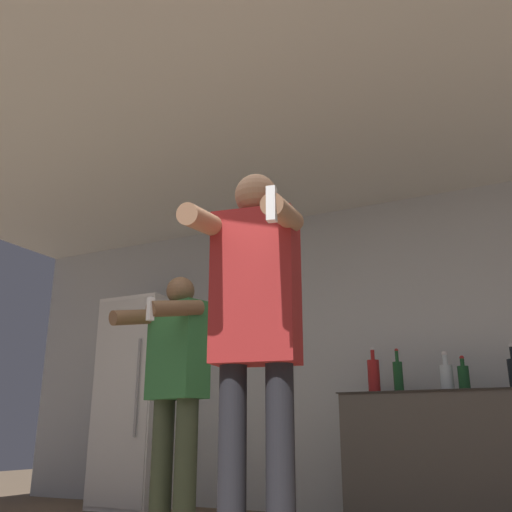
{
  "coord_description": "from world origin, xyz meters",
  "views": [
    {
      "loc": [
        1.37,
        -1.63,
        0.63
      ],
      "look_at": [
        0.3,
        0.55,
        1.38
      ],
      "focal_mm": 40.0,
      "sensor_mm": 36.0,
      "label": 1
    }
  ],
  "objects_px": {
    "refrigerator": "(142,400)",
    "person_woman_foreground": "(255,323)",
    "bottle_green_wine": "(464,377)",
    "bottle_dark_rum": "(374,376)",
    "bottle_short_whiskey": "(447,376)",
    "bottle_tall_gin": "(398,376)",
    "person_man_side": "(175,379)"
  },
  "relations": [
    {
      "from": "bottle_short_whiskey",
      "to": "person_man_side",
      "type": "distance_m",
      "value": 1.93
    },
    {
      "from": "bottle_green_wine",
      "to": "person_man_side",
      "type": "relative_size",
      "value": 0.15
    },
    {
      "from": "bottle_green_wine",
      "to": "person_man_side",
      "type": "height_order",
      "value": "person_man_side"
    },
    {
      "from": "person_woman_foreground",
      "to": "bottle_tall_gin",
      "type": "bearing_deg",
      "value": 86.79
    },
    {
      "from": "refrigerator",
      "to": "bottle_dark_rum",
      "type": "distance_m",
      "value": 2.15
    },
    {
      "from": "bottle_dark_rum",
      "to": "bottle_tall_gin",
      "type": "relative_size",
      "value": 1.06
    },
    {
      "from": "bottle_tall_gin",
      "to": "refrigerator",
      "type": "bearing_deg",
      "value": -179.87
    },
    {
      "from": "refrigerator",
      "to": "bottle_dark_rum",
      "type": "relative_size",
      "value": 5.17
    },
    {
      "from": "bottle_tall_gin",
      "to": "person_man_side",
      "type": "xyz_separation_m",
      "value": [
        -1.18,
        -1.19,
        -0.07
      ]
    },
    {
      "from": "person_woman_foreground",
      "to": "person_man_side",
      "type": "relative_size",
      "value": 1.08
    },
    {
      "from": "person_man_side",
      "to": "bottle_dark_rum",
      "type": "bearing_deg",
      "value": 50.19
    },
    {
      "from": "person_woman_foreground",
      "to": "bottle_dark_rum",
      "type": "bearing_deg",
      "value": 91.65
    },
    {
      "from": "refrigerator",
      "to": "bottle_tall_gin",
      "type": "relative_size",
      "value": 5.5
    },
    {
      "from": "bottle_green_wine",
      "to": "bottle_short_whiskey",
      "type": "xyz_separation_m",
      "value": [
        -0.12,
        -0.0,
        0.01
      ]
    },
    {
      "from": "bottle_tall_gin",
      "to": "person_man_side",
      "type": "relative_size",
      "value": 0.2
    },
    {
      "from": "bottle_short_whiskey",
      "to": "person_woman_foreground",
      "type": "relative_size",
      "value": 0.16
    },
    {
      "from": "refrigerator",
      "to": "person_woman_foreground",
      "type": "height_order",
      "value": "refrigerator"
    },
    {
      "from": "refrigerator",
      "to": "person_woman_foreground",
      "type": "bearing_deg",
      "value": -44.36
    },
    {
      "from": "refrigerator",
      "to": "bottle_green_wine",
      "type": "height_order",
      "value": "refrigerator"
    },
    {
      "from": "refrigerator",
      "to": "person_woman_foreground",
      "type": "relative_size",
      "value": 1.02
    },
    {
      "from": "bottle_green_wine",
      "to": "bottle_tall_gin",
      "type": "relative_size",
      "value": 0.76
    },
    {
      "from": "bottle_green_wine",
      "to": "person_man_side",
      "type": "bearing_deg",
      "value": -143.96
    },
    {
      "from": "bottle_tall_gin",
      "to": "person_woman_foreground",
      "type": "bearing_deg",
      "value": -93.21
    },
    {
      "from": "bottle_short_whiskey",
      "to": "bottle_dark_rum",
      "type": "bearing_deg",
      "value": -180.0
    },
    {
      "from": "person_man_side",
      "to": "bottle_green_wine",
      "type": "bearing_deg",
      "value": 36.04
    },
    {
      "from": "bottle_dark_rum",
      "to": "person_woman_foreground",
      "type": "bearing_deg",
      "value": -88.35
    },
    {
      "from": "refrigerator",
      "to": "bottle_green_wine",
      "type": "xyz_separation_m",
      "value": [
        2.79,
        0.01,
        0.09
      ]
    },
    {
      "from": "bottle_tall_gin",
      "to": "person_woman_foreground",
      "type": "xyz_separation_m",
      "value": [
        -0.12,
        -2.16,
        0.05
      ]
    },
    {
      "from": "bottle_short_whiskey",
      "to": "person_man_side",
      "type": "xyz_separation_m",
      "value": [
        -1.52,
        -1.19,
        -0.06
      ]
    },
    {
      "from": "bottle_dark_rum",
      "to": "bottle_tall_gin",
      "type": "height_order",
      "value": "bottle_dark_rum"
    },
    {
      "from": "bottle_dark_rum",
      "to": "bottle_green_wine",
      "type": "bearing_deg",
      "value": 0.0
    },
    {
      "from": "person_woman_foreground",
      "to": "bottle_green_wine",
      "type": "bearing_deg",
      "value": 74.94
    }
  ]
}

